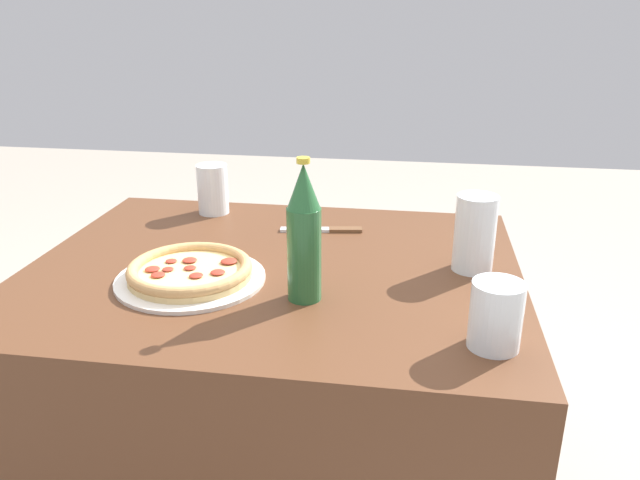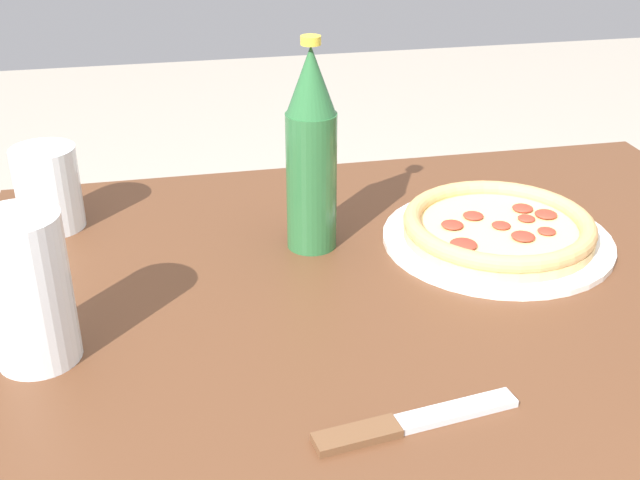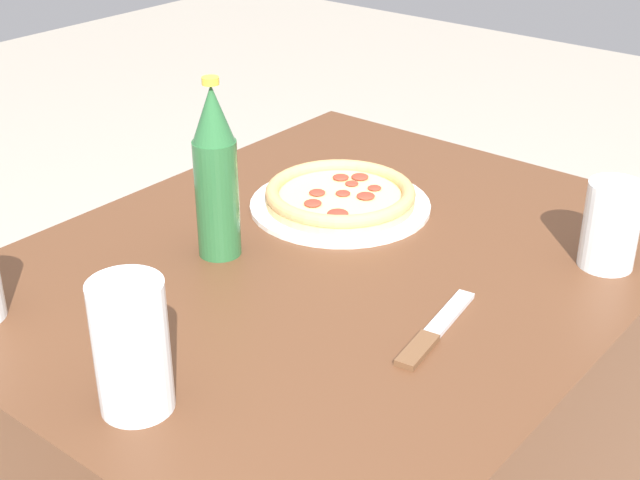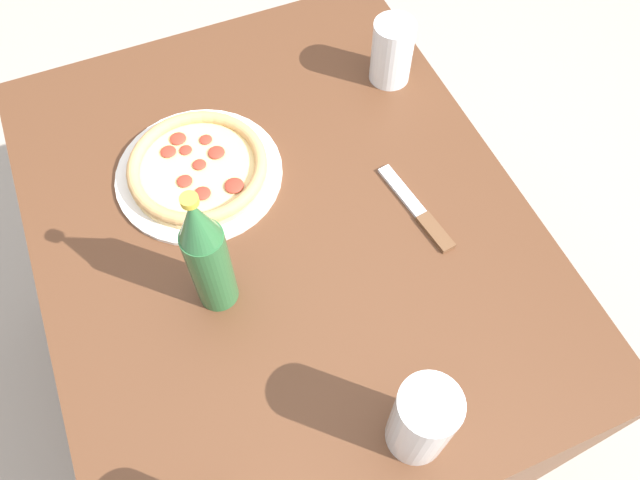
% 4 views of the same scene
% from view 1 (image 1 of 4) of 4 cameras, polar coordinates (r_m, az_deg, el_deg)
% --- Properties ---
extents(table, '(1.00, 0.80, 0.75)m').
position_cam_1_polar(table, '(1.48, -3.91, -15.76)').
color(table, '#56331E').
rests_on(table, ground_plane).
extents(pizza_pepperoni, '(0.29, 0.29, 0.04)m').
position_cam_1_polar(pizza_pepperoni, '(1.24, -11.78, -2.91)').
color(pizza_pepperoni, silver).
rests_on(pizza_pepperoni, table).
extents(glass_red_wine, '(0.08, 0.08, 0.13)m').
position_cam_1_polar(glass_red_wine, '(1.61, -9.76, 4.41)').
color(glass_red_wine, white).
rests_on(glass_red_wine, table).
extents(glass_iced_tea, '(0.08, 0.08, 0.16)m').
position_cam_1_polar(glass_iced_tea, '(1.28, 13.93, 0.21)').
color(glass_iced_tea, white).
rests_on(glass_iced_tea, table).
extents(glass_orange_juice, '(0.08, 0.08, 0.11)m').
position_cam_1_polar(glass_orange_juice, '(1.01, 15.77, -6.80)').
color(glass_orange_juice, white).
rests_on(glass_orange_juice, table).
extents(beer_bottle, '(0.06, 0.06, 0.26)m').
position_cam_1_polar(beer_bottle, '(1.10, -1.47, 0.51)').
color(beer_bottle, '#286033').
rests_on(beer_bottle, table).
extents(knife, '(0.19, 0.05, 0.01)m').
position_cam_1_polar(knife, '(1.48, 0.48, 0.94)').
color(knife, brown).
rests_on(knife, table).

